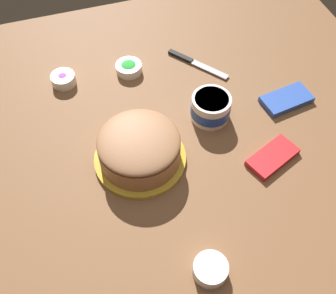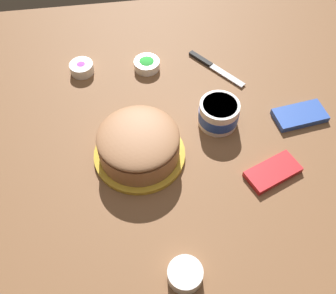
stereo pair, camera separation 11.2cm
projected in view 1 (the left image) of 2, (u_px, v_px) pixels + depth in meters
The scene contains 9 objects.
ground_plane at pixel (183, 151), 1.16m from camera, with size 1.54×1.54×0.00m, color brown.
frosted_cake at pixel (139, 149), 1.10m from camera, with size 0.26×0.26×0.11m.
frosting_tub at pixel (211, 107), 1.21m from camera, with size 0.12×0.12×0.08m.
spreading_knife at pixel (192, 62), 1.38m from camera, with size 0.16×0.20×0.01m.
sprinkle_bowl_green at pixel (129, 68), 1.34m from camera, with size 0.09×0.09×0.03m.
sprinkle_bowl_orange at pixel (210, 269), 0.93m from camera, with size 0.08×0.08×0.04m.
sprinkle_bowl_rainbow at pixel (63, 79), 1.31m from camera, with size 0.08×0.08×0.04m.
candy_box_lower at pixel (286, 99), 1.27m from camera, with size 0.16×0.08×0.02m, color #2D51B2.
candy_box_upper at pixel (273, 157), 1.14m from camera, with size 0.15×0.08×0.02m, color red.
Camera 1 is at (0.25, 0.63, 0.95)m, focal length 42.47 mm.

